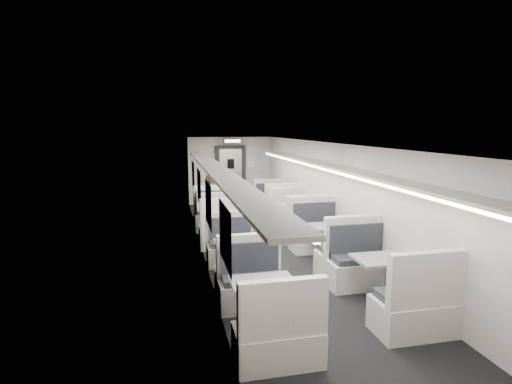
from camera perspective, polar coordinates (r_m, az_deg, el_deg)
name	(u,v)px	position (r m, az deg, el deg)	size (l,w,h in m)	color
room	(272,200)	(8.68, 2.36, -1.08)	(3.24, 12.24, 2.64)	black
booth_left_a	(212,211)	(11.66, -6.33, -2.71)	(0.96, 1.95, 1.04)	#B3B3A8
booth_left_b	(219,222)	(10.10, -5.35, -4.29)	(1.10, 2.22, 1.19)	#B3B3A8
booth_left_c	(237,258)	(7.50, -2.70, -9.45)	(0.98, 1.98, 1.06)	#B3B3A8
booth_left_d	(263,305)	(5.63, 0.97, -15.85)	(1.03, 2.08, 1.11)	#B3B3A8
booth_right_a	(276,206)	(12.24, 2.91, -2.04)	(0.99, 2.01, 1.08)	#B3B3A8
booth_right_b	(294,218)	(10.57, 5.45, -3.70)	(1.08, 2.19, 1.17)	#B3B3A8
booth_right_c	(330,243)	(8.38, 10.55, -7.22)	(1.11, 2.25, 1.21)	#B3B3A8
booth_right_d	(384,281)	(6.61, 17.76, -12.07)	(1.12, 2.26, 1.21)	#B3B3A8
passenger	(213,192)	(11.91, -6.13, 0.00)	(0.62, 0.41, 1.70)	black
window_a	(193,176)	(11.76, -8.94, 2.29)	(0.02, 1.18, 0.84)	black
window_b	(199,187)	(9.59, -8.12, 0.73)	(0.02, 1.18, 0.84)	black
window_c	(208,204)	(7.43, -6.81, -1.74)	(0.02, 1.18, 0.84)	black
window_d	(225,235)	(5.30, -4.43, -6.22)	(0.02, 1.18, 0.84)	black
luggage_rack_left	(217,170)	(8.06, -5.66, 3.22)	(0.46, 10.40, 0.09)	#B3B3A8
luggage_rack_right	(332,167)	(8.71, 10.86, 3.55)	(0.46, 10.40, 0.09)	#B3B3A8
vestibule_door	(231,175)	(14.46, -3.65, 2.44)	(1.10, 0.13, 2.10)	black
exit_sign	(232,141)	(13.88, -3.39, 7.29)	(0.62, 0.12, 0.16)	black
wall_notice	(251,162)	(14.53, -0.73, 4.32)	(0.32, 0.02, 0.40)	silver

